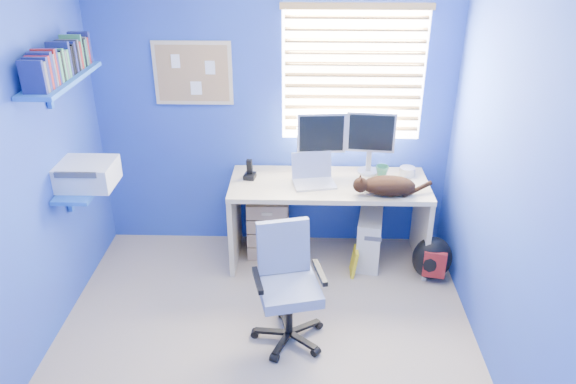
{
  "coord_description": "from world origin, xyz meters",
  "views": [
    {
      "loc": [
        0.26,
        -2.89,
        2.73
      ],
      "look_at": [
        0.15,
        0.65,
        0.95
      ],
      "focal_mm": 35.0,
      "sensor_mm": 36.0,
      "label": 1
    }
  ],
  "objects_px": {
    "cat": "(389,186)",
    "office_chair": "(288,299)",
    "tower_pc": "(369,238)",
    "laptop": "(314,172)",
    "desk": "(328,222)"
  },
  "relations": [
    {
      "from": "cat",
      "to": "office_chair",
      "type": "relative_size",
      "value": 0.49
    },
    {
      "from": "office_chair",
      "to": "cat",
      "type": "bearing_deg",
      "value": 46.39
    },
    {
      "from": "tower_pc",
      "to": "office_chair",
      "type": "distance_m",
      "value": 1.19
    },
    {
      "from": "cat",
      "to": "tower_pc",
      "type": "bearing_deg",
      "value": 113.11
    },
    {
      "from": "laptop",
      "to": "tower_pc",
      "type": "bearing_deg",
      "value": -8.41
    },
    {
      "from": "laptop",
      "to": "cat",
      "type": "distance_m",
      "value": 0.6
    },
    {
      "from": "cat",
      "to": "office_chair",
      "type": "xyz_separation_m",
      "value": [
        -0.76,
        -0.8,
        -0.5
      ]
    },
    {
      "from": "laptop",
      "to": "cat",
      "type": "height_order",
      "value": "laptop"
    },
    {
      "from": "desk",
      "to": "tower_pc",
      "type": "height_order",
      "value": "desk"
    },
    {
      "from": "cat",
      "to": "office_chair",
      "type": "height_order",
      "value": "cat"
    },
    {
      "from": "laptop",
      "to": "office_chair",
      "type": "distance_m",
      "value": 1.11
    },
    {
      "from": "cat",
      "to": "tower_pc",
      "type": "distance_m",
      "value": 0.62
    },
    {
      "from": "laptop",
      "to": "tower_pc",
      "type": "xyz_separation_m",
      "value": [
        0.48,
        0.02,
        -0.62
      ]
    },
    {
      "from": "laptop",
      "to": "tower_pc",
      "type": "distance_m",
      "value": 0.79
    },
    {
      "from": "laptop",
      "to": "cat",
      "type": "relative_size",
      "value": 0.79
    }
  ]
}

